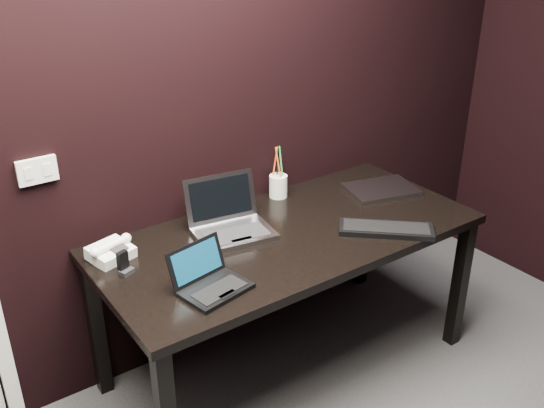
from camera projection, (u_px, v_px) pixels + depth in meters
wall_back at (178, 98)px, 2.57m from camera, size 4.00×0.00×4.00m
wall_switch at (37, 171)px, 2.32m from camera, size 0.15×0.02×0.10m
desk at (289, 247)px, 2.71m from camera, size 1.70×0.80×0.74m
netbook at (210, 281)px, 2.25m from camera, size 0.28×0.26×0.16m
silver_laptop at (230, 224)px, 2.65m from camera, size 0.37×0.34×0.23m
ext_keyboard at (386, 229)px, 2.67m from camera, size 0.40×0.38×0.03m
closed_laptop at (381, 189)px, 3.05m from camera, size 0.39×0.32×0.02m
desk_phone at (111, 251)px, 2.45m from camera, size 0.20×0.18×0.10m
mobile_phone at (124, 265)px, 2.35m from camera, size 0.06×0.06×0.09m
pen_cup at (278, 185)px, 2.98m from camera, size 0.10×0.10×0.26m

